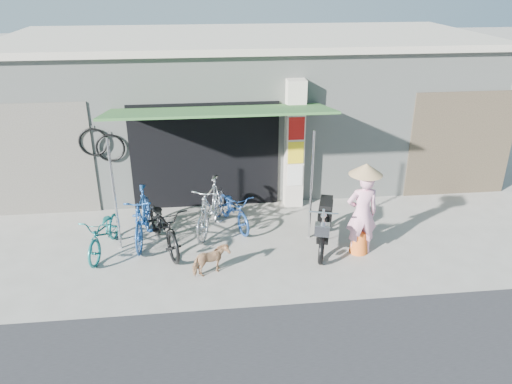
{
  "coord_description": "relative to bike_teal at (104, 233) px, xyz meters",
  "views": [
    {
      "loc": [
        -1.25,
        -8.31,
        5.19
      ],
      "look_at": [
        -0.2,
        1.0,
        1.0
      ],
      "focal_mm": 35.0,
      "sensor_mm": 36.0,
      "label": 1
    }
  ],
  "objects": [
    {
      "name": "bike_blue",
      "position": [
        0.71,
        0.39,
        0.12
      ],
      "size": [
        0.61,
        1.87,
        1.11
      ],
      "primitive_type": "imported",
      "rotation": [
        0.0,
        0.0,
        -0.05
      ],
      "color": "#1F4C90",
      "rests_on": "ground"
    },
    {
      "name": "bike_navy",
      "position": [
        2.63,
        0.83,
        -0.02
      ],
      "size": [
        1.04,
        1.66,
        0.82
      ],
      "primitive_type": "imported",
      "rotation": [
        0.0,
        0.0,
        0.34
      ],
      "color": "navy",
      "rests_on": "ground"
    },
    {
      "name": "neighbour_left",
      "position": [
        -1.74,
        1.95,
        0.87
      ],
      "size": [
        2.6,
        0.06,
        2.6
      ],
      "primitive_type": "cube",
      "color": "#6B665B",
      "rests_on": "ground"
    },
    {
      "name": "moped",
      "position": [
        4.39,
        -0.21,
        0.06
      ],
      "size": [
        0.79,
        1.87,
        1.09
      ],
      "rotation": [
        0.0,
        0.0,
        -0.3
      ],
      "color": "black",
      "rests_on": "ground"
    },
    {
      "name": "nun",
      "position": [
        5.03,
        -0.57,
        0.5
      ],
      "size": [
        0.64,
        0.64,
        1.9
      ],
      "rotation": [
        0.0,
        0.0,
        3.16
      ],
      "color": "#FEABC9",
      "rests_on": "ground"
    },
    {
      "name": "bike_silver",
      "position": [
        2.13,
        0.68,
        0.14
      ],
      "size": [
        1.14,
        1.98,
        1.15
      ],
      "primitive_type": "imported",
      "rotation": [
        0.0,
        0.0,
        -0.34
      ],
      "color": "#AFB0B4",
      "rests_on": "ground"
    },
    {
      "name": "ground",
      "position": [
        3.26,
        -0.64,
        -0.43
      ],
      "size": [
        80.0,
        80.0,
        0.0
      ],
      "primitive_type": "plane",
      "color": "#A19B91",
      "rests_on": "ground"
    },
    {
      "name": "bicycle_shop",
      "position": [
        3.26,
        4.45,
        1.4
      ],
      "size": [
        12.3,
        5.3,
        3.66
      ],
      "color": "#999D96",
      "rests_on": "ground"
    },
    {
      "name": "awning",
      "position": [
        2.36,
        0.99,
        2.08
      ],
      "size": [
        4.6,
        1.88,
        2.72
      ],
      "color": "#2D5B29",
      "rests_on": "ground"
    },
    {
      "name": "bike_black",
      "position": [
        1.17,
        0.04,
        0.08
      ],
      "size": [
        1.29,
        2.05,
        1.02
      ],
      "primitive_type": "imported",
      "rotation": [
        0.0,
        0.0,
        0.34
      ],
      "color": "black",
      "rests_on": "ground"
    },
    {
      "name": "neighbour_right",
      "position": [
        8.26,
        1.95,
        0.87
      ],
      "size": [
        2.6,
        0.06,
        2.6
      ],
      "primitive_type": "cube",
      "color": "brown",
      "rests_on": "ground"
    },
    {
      "name": "bike_teal",
      "position": [
        0.0,
        0.0,
        0.0
      ],
      "size": [
        0.87,
        1.72,
        0.86
      ],
      "primitive_type": "imported",
      "rotation": [
        0.0,
        0.0,
        -0.19
      ],
      "color": "#166664",
      "rests_on": "ground"
    },
    {
      "name": "street_dog",
      "position": [
        2.06,
        -1.05,
        -0.14
      ],
      "size": [
        0.76,
        0.59,
        0.58
      ],
      "primitive_type": "imported",
      "rotation": [
        0.0,
        0.0,
        2.03
      ],
      "color": "tan",
      "rests_on": "ground"
    },
    {
      "name": "shop_pillar",
      "position": [
        4.11,
        1.81,
        1.07
      ],
      "size": [
        0.42,
        0.44,
        3.0
      ],
      "color": "beige",
      "rests_on": "ground"
    }
  ]
}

